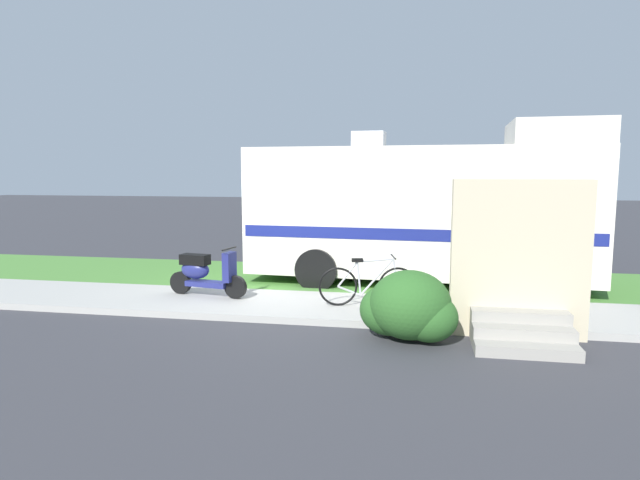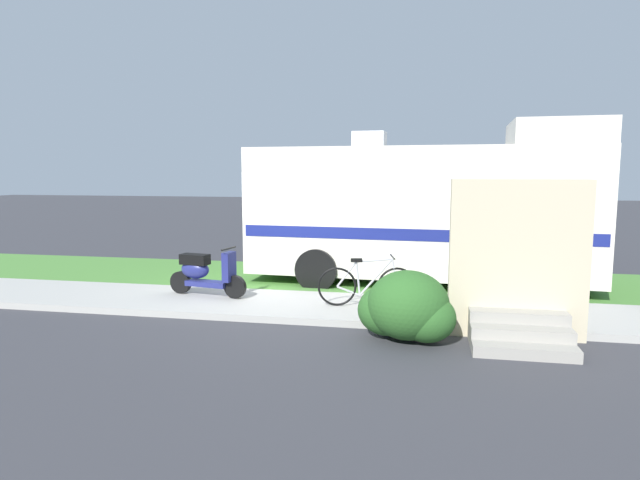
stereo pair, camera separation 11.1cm
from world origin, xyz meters
TOP-DOWN VIEW (x-y plane):
  - ground_plane at (0.00, 0.00)m, footprint 80.00×80.00m
  - sidewalk at (0.00, -1.20)m, footprint 24.00×2.00m
  - grass_strip at (0.00, 1.50)m, footprint 24.00×3.40m
  - motorhome_rv at (3.20, 1.41)m, footprint 7.43×2.84m
  - scooter at (-0.93, -0.95)m, footprint 1.65×0.57m
  - bicycle at (2.25, -1.16)m, footprint 1.74×0.54m
  - pickup_truck_near at (3.35, 5.75)m, footprint 5.09×2.35m
  - pickup_truck_far at (2.44, 9.28)m, footprint 5.42×2.41m
  - porch_steps at (4.62, -2.29)m, footprint 2.00×1.26m
  - bush_by_porch at (3.01, -2.69)m, footprint 1.46×1.10m
  - bottle_green at (4.72, -1.39)m, footprint 0.06×0.06m

SIDE VIEW (x-z plane):
  - ground_plane at x=0.00m, z-range 0.00..0.00m
  - grass_strip at x=0.00m, z-range 0.00..0.08m
  - sidewalk at x=0.00m, z-range 0.00..0.12m
  - bottle_green at x=4.72m, z-range 0.10..0.39m
  - bush_by_porch at x=3.01m, z-range -0.03..1.01m
  - bicycle at x=2.25m, z-range 0.06..0.96m
  - scooter at x=-0.93m, z-range 0.09..1.06m
  - porch_steps at x=4.62m, z-range -0.23..2.17m
  - pickup_truck_far at x=2.44m, z-range 0.06..1.88m
  - pickup_truck_near at x=3.35m, z-range 0.06..1.91m
  - motorhome_rv at x=3.20m, z-range -0.09..3.44m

